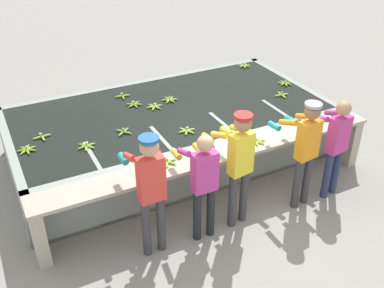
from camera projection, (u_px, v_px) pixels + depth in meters
name	position (u px, v px, depth m)	size (l,w,h in m)	color
ground_plane	(223.00, 211.00, 6.55)	(80.00, 80.00, 0.00)	gray
wash_tank	(171.00, 132.00, 7.70)	(5.24, 2.71, 0.87)	gray
work_ledge	(217.00, 167.00, 6.39)	(5.24, 0.45, 0.87)	#A8A393
worker_0	(150.00, 184.00, 5.34)	(0.41, 0.72, 1.70)	#38383D
worker_1	(203.00, 178.00, 5.65)	(0.41, 0.71, 1.56)	#1E2328
worker_2	(239.00, 159.00, 5.83)	(0.47, 0.74, 1.70)	#38383D
worker_3	(305.00, 145.00, 6.19)	(0.46, 0.74, 1.65)	#38383D
worker_4	(335.00, 141.00, 6.44)	(0.47, 0.73, 1.57)	navy
banana_bunch_floating_0	(244.00, 66.00, 9.14)	(0.28, 0.28, 0.08)	#8CB738
banana_bunch_floating_1	(282.00, 95.00, 7.91)	(0.28, 0.28, 0.08)	#9EC642
banana_bunch_floating_2	(154.00, 106.00, 7.51)	(0.28, 0.27, 0.08)	#9EC642
banana_bunch_floating_3	(170.00, 100.00, 7.74)	(0.28, 0.28, 0.08)	#8CB738
banana_bunch_floating_4	(124.00, 132.00, 6.77)	(0.24, 0.24, 0.08)	#75A333
banana_bunch_floating_5	(87.00, 146.00, 6.41)	(0.28, 0.27, 0.08)	#7FAD33
banana_bunch_floating_6	(285.00, 83.00, 8.36)	(0.28, 0.28, 0.08)	#75A333
banana_bunch_floating_7	(42.00, 137.00, 6.64)	(0.28, 0.28, 0.08)	#93BC3D
banana_bunch_floating_8	(134.00, 104.00, 7.59)	(0.26, 0.28, 0.08)	#75A333
banana_bunch_floating_9	(187.00, 131.00, 6.80)	(0.28, 0.27, 0.08)	#93BC3D
banana_bunch_floating_10	(27.00, 150.00, 6.32)	(0.28, 0.28, 0.08)	#7FAD33
banana_bunch_floating_11	(312.00, 106.00, 7.53)	(0.28, 0.27, 0.08)	#93BC3D
banana_bunch_floating_12	(122.00, 96.00, 7.87)	(0.28, 0.28, 0.08)	#8CB738
banana_bunch_ledge_0	(256.00, 141.00, 6.52)	(0.28, 0.27, 0.08)	#9EC642
banana_bunch_ledge_1	(167.00, 162.00, 6.05)	(0.28, 0.27, 0.08)	#93BC3D
knife_0	(332.00, 116.00, 7.22)	(0.27, 0.26, 0.02)	silver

